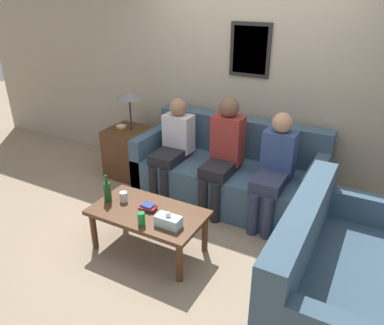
# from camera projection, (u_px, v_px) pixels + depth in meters

# --- Properties ---
(ground_plane) EXTENTS (16.00, 16.00, 0.00)m
(ground_plane) POSITION_uv_depth(u_px,v_px,m) (208.00, 220.00, 4.16)
(ground_plane) COLOR gray
(wall_back) EXTENTS (9.00, 0.08, 2.60)m
(wall_back) POSITION_uv_depth(u_px,v_px,m) (249.00, 84.00, 4.43)
(wall_back) COLOR #9E937F
(wall_back) RESTS_ON ground_plane
(couch_main) EXTENTS (2.15, 0.93, 0.93)m
(couch_main) POSITION_uv_depth(u_px,v_px,m) (229.00, 174.00, 4.46)
(couch_main) COLOR #385166
(couch_main) RESTS_ON ground_plane
(couch_side) EXTENTS (0.93, 1.63, 0.93)m
(couch_side) POSITION_uv_depth(u_px,v_px,m) (337.00, 283.00, 2.81)
(couch_side) COLOR #385166
(couch_side) RESTS_ON ground_plane
(coffee_table) EXTENTS (1.09, 0.60, 0.44)m
(coffee_table) POSITION_uv_depth(u_px,v_px,m) (148.00, 216.00, 3.54)
(coffee_table) COLOR #4C2D19
(coffee_table) RESTS_ON ground_plane
(side_table_with_lamp) EXTENTS (0.53, 0.53, 1.18)m
(side_table_with_lamp) POSITION_uv_depth(u_px,v_px,m) (129.00, 149.00, 5.01)
(side_table_with_lamp) COLOR #4C2D19
(side_table_with_lamp) RESTS_ON ground_plane
(wine_bottle) EXTENTS (0.08, 0.08, 0.28)m
(wine_bottle) POSITION_uv_depth(u_px,v_px,m) (107.00, 191.00, 3.64)
(wine_bottle) COLOR #19421E
(wine_bottle) RESTS_ON coffee_table
(drinking_glass) EXTENTS (0.08, 0.08, 0.10)m
(drinking_glass) POSITION_uv_depth(u_px,v_px,m) (124.00, 197.00, 3.66)
(drinking_glass) COLOR silver
(drinking_glass) RESTS_ON coffee_table
(book_stack) EXTENTS (0.18, 0.14, 0.06)m
(book_stack) POSITION_uv_depth(u_px,v_px,m) (148.00, 207.00, 3.52)
(book_stack) COLOR navy
(book_stack) RESTS_ON coffee_table
(soda_can) EXTENTS (0.07, 0.07, 0.12)m
(soda_can) POSITION_uv_depth(u_px,v_px,m) (141.00, 219.00, 3.29)
(soda_can) COLOR #197A38
(soda_can) RESTS_ON coffee_table
(tissue_box) EXTENTS (0.23, 0.12, 0.15)m
(tissue_box) POSITION_uv_depth(u_px,v_px,m) (168.00, 221.00, 3.27)
(tissue_box) COLOR silver
(tissue_box) RESTS_ON coffee_table
(person_left) EXTENTS (0.34, 0.63, 1.18)m
(person_left) POSITION_uv_depth(u_px,v_px,m) (173.00, 144.00, 4.45)
(person_left) COLOR black
(person_left) RESTS_ON ground_plane
(person_middle) EXTENTS (0.34, 0.61, 1.28)m
(person_middle) POSITION_uv_depth(u_px,v_px,m) (223.00, 151.00, 4.14)
(person_middle) COLOR black
(person_middle) RESTS_ON ground_plane
(person_right) EXTENTS (0.34, 0.65, 1.19)m
(person_right) POSITION_uv_depth(u_px,v_px,m) (274.00, 166.00, 3.90)
(person_right) COLOR #2D334C
(person_right) RESTS_ON ground_plane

